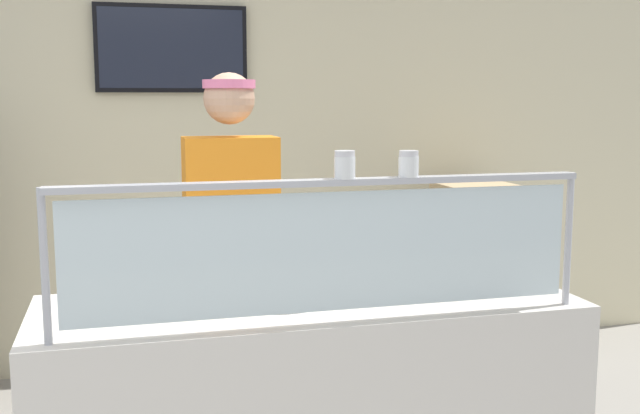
{
  "coord_description": "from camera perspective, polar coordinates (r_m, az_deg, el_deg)",
  "views": [
    {
      "loc": [
        0.32,
        -2.18,
        1.66
      ],
      "look_at": [
        0.99,
        0.36,
        1.28
      ],
      "focal_mm": 42.53,
      "sensor_mm": 36.0,
      "label": 1
    }
  ],
  "objects": [
    {
      "name": "pizza_server",
      "position": [
        2.69,
        -2.95,
        -6.16
      ],
      "size": [
        0.14,
        0.29,
        0.01
      ],
      "primitive_type": "cube",
      "rotation": [
        0.0,
        0.0,
        0.23
      ],
      "color": "#ADAFB7",
      "rests_on": "pizza_tray"
    },
    {
      "name": "sneeze_guard",
      "position": [
        2.37,
        0.77,
        -1.98
      ],
      "size": [
        1.72,
        0.06,
        0.46
      ],
      "color": "#B2B5BC",
      "rests_on": "serving_counter"
    },
    {
      "name": "pizza_box_stack",
      "position": [
        4.75,
        11.76,
        0.33
      ],
      "size": [
        0.48,
        0.48,
        0.22
      ],
      "color": "tan",
      "rests_on": "prep_shelf"
    },
    {
      "name": "pepper_flake_shaker",
      "position": [
        2.42,
        6.68,
        3.12
      ],
      "size": [
        0.06,
        0.06,
        0.08
      ],
      "color": "white",
      "rests_on": "sneeze_guard"
    },
    {
      "name": "prep_shelf",
      "position": [
        4.86,
        11.6,
        -6.31
      ],
      "size": [
        0.7,
        0.55,
        0.91
      ],
      "primitive_type": "cube",
      "color": "#B7BABF",
      "rests_on": "ground"
    },
    {
      "name": "worker_figure",
      "position": [
        3.18,
        -6.56,
        -3.66
      ],
      "size": [
        0.41,
        0.5,
        1.76
      ],
      "color": "#23232D",
      "rests_on": "ground"
    },
    {
      "name": "parmesan_shaker",
      "position": [
        2.35,
        1.87,
        3.06
      ],
      "size": [
        0.07,
        0.07,
        0.09
      ],
      "color": "white",
      "rests_on": "sneeze_guard"
    },
    {
      "name": "shop_rear_unit",
      "position": [
        4.74,
        -7.32,
        4.53
      ],
      "size": [
        6.29,
        0.13,
        2.7
      ],
      "color": "beige",
      "rests_on": "ground"
    },
    {
      "name": "pizza_tray",
      "position": [
        2.72,
        -3.28,
        -6.53
      ],
      "size": [
        0.42,
        0.42,
        0.04
      ],
      "color": "#9EA0A8",
      "rests_on": "serving_counter"
    }
  ]
}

